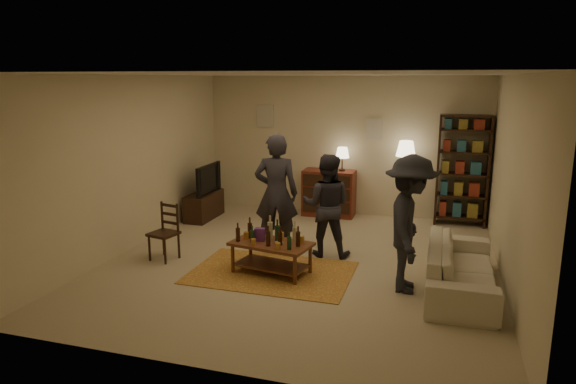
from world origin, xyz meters
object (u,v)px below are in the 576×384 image
at_px(dresser, 329,192).
at_px(bookshelf, 462,169).
at_px(tv_stand, 204,199).
at_px(floor_lamp, 406,154).
at_px(coffee_table, 271,246).
at_px(sofa, 461,268).
at_px(person_left, 276,193).
at_px(person_by_sofa, 410,224).
at_px(person_right, 327,205).
at_px(dining_chair, 166,230).

bearing_deg(dresser, bookshelf, 1.57).
distance_m(tv_stand, floor_lamp, 3.89).
relative_size(coffee_table, sofa, 0.56).
height_order(person_left, person_by_sofa, person_left).
distance_m(floor_lamp, person_left, 2.88).
height_order(dresser, bookshelf, bookshelf).
xyz_separation_m(coffee_table, person_right, (0.56, 0.96, 0.38)).
bearing_deg(person_right, coffee_table, 55.72).
bearing_deg(floor_lamp, person_by_sofa, -84.45).
xyz_separation_m(dresser, person_by_sofa, (1.74, -3.29, 0.40)).
relative_size(floor_lamp, person_left, 0.83).
xyz_separation_m(sofa, person_right, (-1.93, 0.83, 0.47)).
distance_m(dresser, person_by_sofa, 3.74).
relative_size(person_right, person_by_sofa, 0.89).
bearing_deg(person_left, person_by_sofa, 143.39).
height_order(bookshelf, floor_lamp, bookshelf).
distance_m(sofa, person_left, 2.90).
height_order(coffee_table, dining_chair, dining_chair).
height_order(coffee_table, person_by_sofa, person_by_sofa).
distance_m(coffee_table, person_right, 1.17).
xyz_separation_m(coffee_table, dresser, (0.10, 3.24, 0.08)).
bearing_deg(bookshelf, person_left, -139.18).
height_order(dining_chair, person_left, person_left).
height_order(coffee_table, person_left, person_left).
bearing_deg(bookshelf, tv_stand, -168.20).
bearing_deg(person_left, sofa, 152.15).
distance_m(bookshelf, person_left, 3.65).
height_order(dining_chair, tv_stand, tv_stand).
bearing_deg(coffee_table, person_by_sofa, -1.33).
xyz_separation_m(dining_chair, person_right, (2.25, 0.85, 0.33)).
xyz_separation_m(coffee_table, bookshelf, (2.54, 3.31, 0.64)).
height_order(dining_chair, sofa, dining_chair).
xyz_separation_m(dining_chair, sofa, (4.18, 0.03, -0.14)).
xyz_separation_m(tv_stand, person_by_sofa, (4.00, -2.37, 0.49)).
height_order(sofa, person_right, person_right).
distance_m(dresser, person_left, 2.38).
relative_size(dining_chair, bookshelf, 0.43).
xyz_separation_m(coffee_table, dining_chair, (-1.69, 0.11, 0.05)).
height_order(person_left, person_right, person_left).
bearing_deg(sofa, coffee_table, 93.00).
height_order(tv_stand, dresser, dresser).
bearing_deg(person_left, dining_chair, 17.70).
bearing_deg(tv_stand, person_by_sofa, -30.70).
bearing_deg(dining_chair, person_left, 41.31).
bearing_deg(dresser, coffee_table, -91.73).
distance_m(sofa, person_right, 2.16).
relative_size(dining_chair, dresser, 0.63).
relative_size(bookshelf, person_by_sofa, 1.16).
height_order(sofa, person_left, person_left).
xyz_separation_m(person_right, person_by_sofa, (1.29, -1.00, 0.09)).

